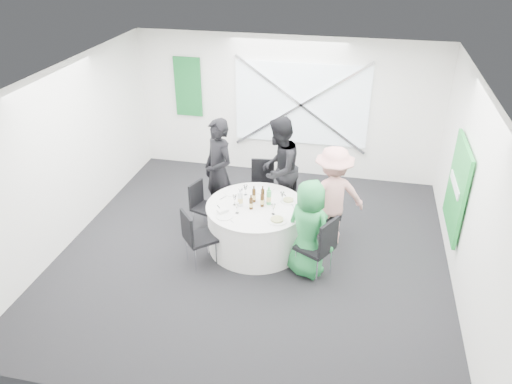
% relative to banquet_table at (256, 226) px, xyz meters
% --- Properties ---
extents(floor, '(6.00, 6.00, 0.00)m').
position_rel_banquet_table_xyz_m(floor, '(0.00, -0.20, -0.38)').
color(floor, black).
rests_on(floor, ground).
extents(ceiling, '(6.00, 6.00, 0.00)m').
position_rel_banquet_table_xyz_m(ceiling, '(0.00, -0.20, 2.42)').
color(ceiling, silver).
rests_on(ceiling, wall_back).
extents(wall_back, '(6.00, 0.00, 6.00)m').
position_rel_banquet_table_xyz_m(wall_back, '(0.00, 2.80, 1.02)').
color(wall_back, white).
rests_on(wall_back, floor).
extents(wall_front, '(6.00, 0.00, 6.00)m').
position_rel_banquet_table_xyz_m(wall_front, '(0.00, -3.20, 1.02)').
color(wall_front, white).
rests_on(wall_front, floor).
extents(wall_left, '(0.00, 6.00, 6.00)m').
position_rel_banquet_table_xyz_m(wall_left, '(-3.00, -0.20, 1.02)').
color(wall_left, white).
rests_on(wall_left, floor).
extents(wall_right, '(0.00, 6.00, 6.00)m').
position_rel_banquet_table_xyz_m(wall_right, '(3.00, -0.20, 1.02)').
color(wall_right, white).
rests_on(wall_right, floor).
extents(window_panel, '(2.60, 0.03, 1.60)m').
position_rel_banquet_table_xyz_m(window_panel, '(0.30, 2.76, 1.12)').
color(window_panel, white).
rests_on(window_panel, wall_back).
extents(window_brace_a, '(2.63, 0.05, 1.84)m').
position_rel_banquet_table_xyz_m(window_brace_a, '(0.30, 2.72, 1.12)').
color(window_brace_a, silver).
rests_on(window_brace_a, window_panel).
extents(window_brace_b, '(2.63, 0.05, 1.84)m').
position_rel_banquet_table_xyz_m(window_brace_b, '(0.30, 2.72, 1.12)').
color(window_brace_b, silver).
rests_on(window_brace_b, window_panel).
extents(green_banner, '(0.55, 0.04, 1.20)m').
position_rel_banquet_table_xyz_m(green_banner, '(-2.00, 2.75, 1.32)').
color(green_banner, '#125D2B').
rests_on(green_banner, wall_back).
extents(green_sign, '(0.05, 1.20, 1.40)m').
position_rel_banquet_table_xyz_m(green_sign, '(2.94, 0.40, 0.82)').
color(green_sign, green).
rests_on(green_sign, wall_right).
extents(banquet_table, '(1.56, 1.56, 0.76)m').
position_rel_banquet_table_xyz_m(banquet_table, '(0.00, 0.00, 0.00)').
color(banquet_table, silver).
rests_on(banquet_table, floor).
extents(chair_back, '(0.48, 0.48, 0.94)m').
position_rel_banquet_table_xyz_m(chair_back, '(-0.15, 1.19, 0.17)').
color(chair_back, black).
rests_on(chair_back, floor).
extents(chair_back_left, '(0.49, 0.49, 0.85)m').
position_rel_banquet_table_xyz_m(chair_back_left, '(-1.01, 0.34, 0.11)').
color(chair_back_left, black).
rests_on(chair_back_left, floor).
extents(chair_back_right, '(0.59, 0.58, 0.98)m').
position_rel_banquet_table_xyz_m(chair_back_right, '(1.11, 0.48, 0.19)').
color(chair_back_right, black).
rests_on(chair_back_right, floor).
extents(chair_front_right, '(0.63, 0.63, 1.02)m').
position_rel_banquet_table_xyz_m(chair_front_right, '(1.07, -0.59, 0.22)').
color(chair_front_right, black).
rests_on(chair_front_right, floor).
extents(chair_front_left, '(0.60, 0.60, 0.94)m').
position_rel_banquet_table_xyz_m(chair_front_left, '(-0.78, -0.68, 0.17)').
color(chair_front_left, black).
rests_on(chair_front_left, floor).
extents(person_man_back_left, '(0.80, 0.78, 1.85)m').
position_rel_banquet_table_xyz_m(person_man_back_left, '(-0.80, 0.71, 0.54)').
color(person_man_back_left, black).
rests_on(person_man_back_left, floor).
extents(person_man_back, '(0.64, 0.97, 1.84)m').
position_rel_banquet_table_xyz_m(person_man_back, '(0.18, 1.01, 0.54)').
color(person_man_back, black).
rests_on(person_man_back, floor).
extents(person_woman_pink, '(1.18, 0.84, 1.66)m').
position_rel_banquet_table_xyz_m(person_woman_pink, '(1.14, 0.42, 0.45)').
color(person_woman_pink, '#D9928D').
rests_on(person_woman_pink, floor).
extents(person_woman_green, '(0.89, 0.79, 1.53)m').
position_rel_banquet_table_xyz_m(person_woman_green, '(0.88, -0.50, 0.38)').
color(person_woman_green, '#258742').
rests_on(person_woman_green, floor).
extents(plate_back, '(0.29, 0.29, 0.01)m').
position_rel_banquet_table_xyz_m(plate_back, '(0.02, 0.50, 0.39)').
color(plate_back, white).
rests_on(plate_back, banquet_table).
extents(plate_back_left, '(0.27, 0.27, 0.01)m').
position_rel_banquet_table_xyz_m(plate_back_left, '(-0.45, 0.31, 0.39)').
color(plate_back_left, white).
rests_on(plate_back_left, banquet_table).
extents(plate_back_right, '(0.25, 0.25, 0.04)m').
position_rel_banquet_table_xyz_m(plate_back_right, '(0.47, 0.23, 0.40)').
color(plate_back_right, white).
rests_on(plate_back_right, banquet_table).
extents(plate_front_right, '(0.29, 0.29, 0.04)m').
position_rel_banquet_table_xyz_m(plate_front_right, '(0.40, -0.37, 0.40)').
color(plate_front_right, white).
rests_on(plate_front_right, banquet_table).
extents(plate_front_left, '(0.26, 0.26, 0.01)m').
position_rel_banquet_table_xyz_m(plate_front_left, '(-0.39, -0.42, 0.39)').
color(plate_front_left, white).
rests_on(plate_front_left, banquet_table).
extents(napkin, '(0.19, 0.19, 0.04)m').
position_rel_banquet_table_xyz_m(napkin, '(-0.45, -0.32, 0.42)').
color(napkin, silver).
rests_on(napkin, plate_front_left).
extents(beer_bottle_a, '(0.06, 0.06, 0.28)m').
position_rel_banquet_table_xyz_m(beer_bottle_a, '(-0.06, 0.11, 0.49)').
color(beer_bottle_a, '#3B220A').
rests_on(beer_bottle_a, banquet_table).
extents(beer_bottle_b, '(0.06, 0.06, 0.27)m').
position_rel_banquet_table_xyz_m(beer_bottle_b, '(0.07, 0.15, 0.48)').
color(beer_bottle_b, '#3B220A').
rests_on(beer_bottle_b, banquet_table).
extents(beer_bottle_c, '(0.06, 0.06, 0.27)m').
position_rel_banquet_table_xyz_m(beer_bottle_c, '(0.10, -0.00, 0.48)').
color(beer_bottle_c, '#3B220A').
rests_on(beer_bottle_c, banquet_table).
extents(beer_bottle_d, '(0.06, 0.06, 0.24)m').
position_rel_banquet_table_xyz_m(beer_bottle_d, '(-0.05, -0.11, 0.47)').
color(beer_bottle_d, '#3B220A').
rests_on(beer_bottle_d, banquet_table).
extents(green_water_bottle, '(0.08, 0.08, 0.30)m').
position_rel_banquet_table_xyz_m(green_water_bottle, '(0.18, 0.09, 0.50)').
color(green_water_bottle, '#40A757').
rests_on(green_water_bottle, banquet_table).
extents(clear_water_bottle, '(0.08, 0.08, 0.30)m').
position_rel_banquet_table_xyz_m(clear_water_bottle, '(-0.24, -0.06, 0.50)').
color(clear_water_bottle, silver).
rests_on(clear_water_bottle, banquet_table).
extents(wine_glass_a, '(0.07, 0.07, 0.17)m').
position_rel_banquet_table_xyz_m(wine_glass_a, '(-0.33, -0.05, 0.50)').
color(wine_glass_a, white).
rests_on(wine_glass_a, banquet_table).
extents(wine_glass_b, '(0.07, 0.07, 0.17)m').
position_rel_banquet_table_xyz_m(wine_glass_b, '(-0.24, 0.30, 0.50)').
color(wine_glass_b, white).
rests_on(wine_glass_b, banquet_table).
extents(wine_glass_c, '(0.07, 0.07, 0.17)m').
position_rel_banquet_table_xyz_m(wine_glass_c, '(0.31, -0.19, 0.50)').
color(wine_glass_c, white).
rests_on(wine_glass_c, banquet_table).
extents(wine_glass_d, '(0.07, 0.07, 0.17)m').
position_rel_banquet_table_xyz_m(wine_glass_d, '(0.38, 0.21, 0.50)').
color(wine_glass_d, white).
rests_on(wine_glass_d, banquet_table).
extents(wine_glass_e, '(0.07, 0.07, 0.17)m').
position_rel_banquet_table_xyz_m(wine_glass_e, '(-0.23, -0.28, 0.50)').
color(wine_glass_e, white).
rests_on(wine_glass_e, banquet_table).
extents(wine_glass_f, '(0.07, 0.07, 0.17)m').
position_rel_banquet_table_xyz_m(wine_glass_f, '(-0.28, 0.17, 0.50)').
color(wine_glass_f, white).
rests_on(wine_glass_f, banquet_table).
extents(fork_a, '(0.15, 0.03, 0.01)m').
position_rel_banquet_table_xyz_m(fork_a, '(0.11, 0.56, 0.38)').
color(fork_a, silver).
rests_on(fork_a, banquet_table).
extents(knife_a, '(0.15, 0.02, 0.01)m').
position_rel_banquet_table_xyz_m(knife_a, '(-0.16, 0.55, 0.38)').
color(knife_a, silver).
rests_on(knife_a, banquet_table).
extents(fork_b, '(0.08, 0.14, 0.01)m').
position_rel_banquet_table_xyz_m(fork_b, '(0.57, 0.09, 0.38)').
color(fork_b, silver).
rests_on(fork_b, banquet_table).
extents(knife_b, '(0.09, 0.13, 0.01)m').
position_rel_banquet_table_xyz_m(knife_b, '(0.37, 0.44, 0.38)').
color(knife_b, silver).
rests_on(knife_b, banquet_table).
extents(fork_c, '(0.10, 0.13, 0.01)m').
position_rel_banquet_table_xyz_m(fork_c, '(-0.55, -0.18, 0.38)').
color(fork_c, silver).
rests_on(fork_c, banquet_table).
extents(knife_c, '(0.12, 0.12, 0.01)m').
position_rel_banquet_table_xyz_m(knife_c, '(-0.27, -0.51, 0.38)').
color(knife_c, silver).
rests_on(knife_c, banquet_table).
extents(fork_d, '(0.10, 0.13, 0.01)m').
position_rel_banquet_table_xyz_m(fork_d, '(-0.35, 0.46, 0.38)').
color(fork_d, silver).
rests_on(fork_d, banquet_table).
extents(knife_d, '(0.09, 0.14, 0.01)m').
position_rel_banquet_table_xyz_m(knife_d, '(-0.56, 0.12, 0.38)').
color(knife_d, silver).
rests_on(knife_d, banquet_table).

